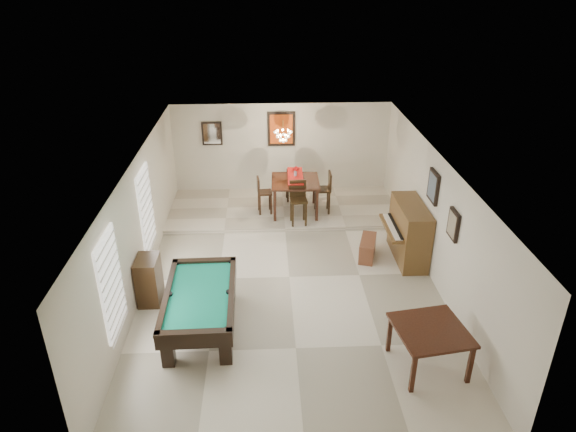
{
  "coord_description": "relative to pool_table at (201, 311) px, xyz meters",
  "views": [
    {
      "loc": [
        -0.47,
        -9.18,
        6.02
      ],
      "look_at": [
        0.0,
        0.6,
        1.15
      ],
      "focal_mm": 32.0,
      "sensor_mm": 36.0,
      "label": 1
    }
  ],
  "objects": [
    {
      "name": "window_left_front",
      "position": [
        -1.3,
        -0.58,
        1.02
      ],
      "size": [
        0.06,
        1.0,
        1.7
      ],
      "primitive_type": "cube",
      "color": "white",
      "rests_on": "wall_left"
    },
    {
      "name": "wall_back",
      "position": [
        1.67,
        6.12,
        0.92
      ],
      "size": [
        6.0,
        0.04,
        2.6
      ],
      "primitive_type": "cube",
      "color": "silver",
      "rests_on": "ground_plane"
    },
    {
      "name": "back_mirror",
      "position": [
        -0.23,
        6.08,
        1.42
      ],
      "size": [
        0.55,
        0.06,
        0.65
      ],
      "primitive_type": "cube",
      "color": "white",
      "rests_on": "wall_back"
    },
    {
      "name": "upright_piano",
      "position": [
        4.22,
        2.31,
        0.27
      ],
      "size": [
        0.87,
        1.56,
        1.3
      ],
      "primitive_type": null,
      "color": "brown",
      "rests_on": "ground_plane"
    },
    {
      "name": "apothecary_chest",
      "position": [
        -1.1,
        0.92,
        0.1
      ],
      "size": [
        0.42,
        0.63,
        0.95
      ],
      "primitive_type": "cube",
      "color": "black",
      "rests_on": "ground_plane"
    },
    {
      "name": "back_painting",
      "position": [
        1.67,
        6.08,
        1.52
      ],
      "size": [
        0.75,
        0.06,
        0.95
      ],
      "primitive_type": "cube",
      "color": "#D84C14",
      "rests_on": "wall_back"
    },
    {
      "name": "chandelier",
      "position": [
        1.67,
        4.82,
        1.82
      ],
      "size": [
        0.44,
        0.44,
        0.6
      ],
      "primitive_type": null,
      "color": "#FFE5B2",
      "rests_on": "ceiling"
    },
    {
      "name": "flower_vase",
      "position": [
        1.97,
        4.55,
        0.88
      ],
      "size": [
        0.19,
        0.19,
        0.27
      ],
      "primitive_type": null,
      "rotation": [
        0.0,
        0.0,
        -0.25
      ],
      "color": "#B40F0F",
      "rests_on": "dining_table"
    },
    {
      "name": "dining_chair_east",
      "position": [
        2.67,
        4.52,
        0.29
      ],
      "size": [
        0.41,
        0.41,
        1.09
      ],
      "primitive_type": null,
      "rotation": [
        0.0,
        0.0,
        -1.58
      ],
      "color": "black",
      "rests_on": "dining_step"
    },
    {
      "name": "wall_left",
      "position": [
        -1.33,
        1.62,
        0.92
      ],
      "size": [
        0.04,
        9.0,
        2.6
      ],
      "primitive_type": "cube",
      "color": "silver",
      "rests_on": "ground_plane"
    },
    {
      "name": "right_picture_upper",
      "position": [
        4.63,
        1.92,
        1.52
      ],
      "size": [
        0.06,
        0.55,
        0.65
      ],
      "primitive_type": "cube",
      "color": "slate",
      "rests_on": "wall_right"
    },
    {
      "name": "square_table",
      "position": [
        3.81,
        -1.15,
        0.0
      ],
      "size": [
        1.26,
        1.26,
        0.76
      ],
      "primitive_type": null,
      "rotation": [
        0.0,
        0.0,
        0.16
      ],
      "color": "black",
      "rests_on": "ground_plane"
    },
    {
      "name": "piano_bench",
      "position": [
        3.48,
        2.37,
        -0.15
      ],
      "size": [
        0.53,
        0.87,
        0.45
      ],
      "primitive_type": "cube",
      "rotation": [
        0.0,
        0.0,
        -0.28
      ],
      "color": "brown",
      "rests_on": "ground_plane"
    },
    {
      "name": "wall_right",
      "position": [
        4.67,
        1.62,
        0.92
      ],
      "size": [
        0.04,
        9.0,
        2.6
      ],
      "primitive_type": "cube",
      "color": "silver",
      "rests_on": "ground_plane"
    },
    {
      "name": "dining_chair_north",
      "position": [
        1.95,
        5.31,
        0.23
      ],
      "size": [
        0.38,
        0.38,
        0.97
      ],
      "primitive_type": null,
      "rotation": [
        0.0,
        0.0,
        3.2
      ],
      "color": "black",
      "rests_on": "dining_step"
    },
    {
      "name": "right_picture_lower",
      "position": [
        4.63,
        0.62,
        1.32
      ],
      "size": [
        0.06,
        0.45,
        0.55
      ],
      "primitive_type": "cube",
      "color": "gray",
      "rests_on": "wall_right"
    },
    {
      "name": "dining_step",
      "position": [
        1.67,
        4.87,
        -0.32
      ],
      "size": [
        6.0,
        2.5,
        0.12
      ],
      "primitive_type": "cube",
      "color": "beige",
      "rests_on": "ground_plane"
    },
    {
      "name": "dining_chair_west",
      "position": [
        1.18,
        4.55,
        0.23
      ],
      "size": [
        0.39,
        0.39,
        0.97
      ],
      "primitive_type": null,
      "rotation": [
        0.0,
        0.0,
        1.67
      ],
      "color": "black",
      "rests_on": "dining_step"
    },
    {
      "name": "window_left_rear",
      "position": [
        -1.3,
        2.22,
        1.02
      ],
      "size": [
        0.06,
        1.0,
        1.7
      ],
      "primitive_type": "cube",
      "color": "white",
      "rests_on": "wall_left"
    },
    {
      "name": "pool_table",
      "position": [
        0.0,
        0.0,
        0.0
      ],
      "size": [
        1.27,
        2.29,
        0.76
      ],
      "primitive_type": null,
      "rotation": [
        0.0,
        0.0,
        0.02
      ],
      "color": "black",
      "rests_on": "ground_plane"
    },
    {
      "name": "dining_chair_south",
      "position": [
        2.01,
        3.88,
        0.29
      ],
      "size": [
        0.43,
        0.43,
        1.1
      ],
      "primitive_type": null,
      "rotation": [
        0.0,
        0.0,
        0.07
      ],
      "color": "black",
      "rests_on": "dining_step"
    },
    {
      "name": "dining_table",
      "position": [
        1.97,
        4.55,
        0.24
      ],
      "size": [
        1.25,
        1.25,
        1.0
      ],
      "primitive_type": null,
      "rotation": [
        0.0,
        0.0,
        -0.03
      ],
      "color": "black",
      "rests_on": "dining_step"
    },
    {
      "name": "ceiling",
      "position": [
        1.67,
        1.62,
        2.22
      ],
      "size": [
        6.0,
        9.0,
        0.04
      ],
      "primitive_type": "cube",
      "color": "white",
      "rests_on": "wall_back"
    },
    {
      "name": "ground_plane",
      "position": [
        1.67,
        1.62,
        -0.39
      ],
      "size": [
        6.0,
        9.0,
        0.02
      ],
      "primitive_type": "cube",
      "color": "beige"
    },
    {
      "name": "wall_front",
      "position": [
        1.67,
        -2.88,
        0.92
      ],
      "size": [
        6.0,
        0.04,
        2.6
      ],
      "primitive_type": "cube",
      "color": "silver",
      "rests_on": "ground_plane"
    }
  ]
}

